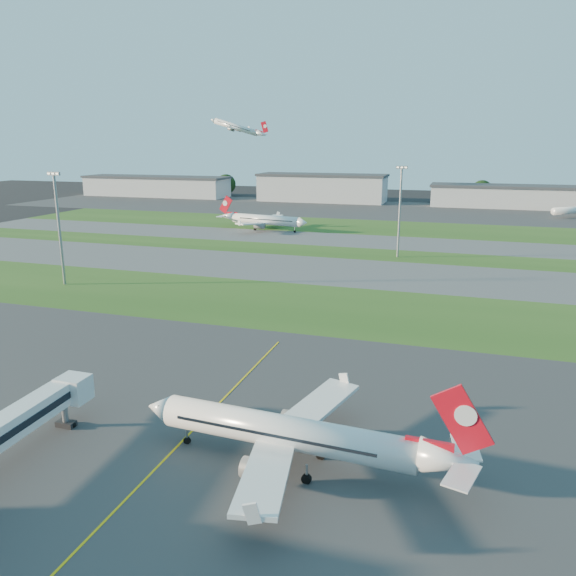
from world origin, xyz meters
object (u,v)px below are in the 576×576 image
at_px(mini_jet_near, 576,210).
at_px(light_mast_west, 59,221).
at_px(airliner_parked, 288,433).
at_px(airliner_taxiing, 265,220).
at_px(light_mast_centre, 400,206).

height_order(mini_jet_near, light_mast_west, light_mast_west).
bearing_deg(airliner_parked, mini_jet_near, 78.06).
xyz_separation_m(mini_jet_near, light_mast_west, (-133.98, -169.82, 11.53)).
relative_size(airliner_parked, light_mast_west, 1.28).
relative_size(airliner_taxiing, light_mast_centre, 1.35).
relative_size(airliner_taxiing, light_mast_west, 1.35).
xyz_separation_m(airliner_taxiing, light_mast_west, (-16.07, -92.69, 10.97)).
bearing_deg(mini_jet_near, light_mast_west, -168.67).
xyz_separation_m(airliner_parked, airliner_taxiing, (-56.50, 149.05, 0.21)).
distance_m(airliner_parked, mini_jet_near, 234.37).
relative_size(airliner_parked, mini_jet_near, 1.45).
relative_size(airliner_parked, light_mast_centre, 1.28).
bearing_deg(light_mast_west, airliner_taxiing, 80.16).
bearing_deg(light_mast_centre, mini_jet_near, 60.66).
distance_m(airliner_taxiing, light_mast_centre, 66.14).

